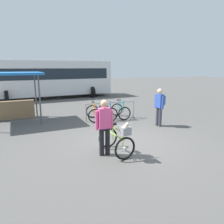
% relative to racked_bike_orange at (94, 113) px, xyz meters
% --- Properties ---
extents(ground_plane, '(80.00, 80.00, 0.00)m').
position_rel_racked_bike_orange_xyz_m(ground_plane, '(0.23, -3.33, -0.37)').
color(ground_plane, '#514F4C').
extents(bike_rack_rail, '(2.51, 0.10, 0.88)m').
position_rel_racked_bike_orange_xyz_m(bike_rack_rail, '(0.81, -0.17, 0.27)').
color(bike_rack_rail, '#99999E').
rests_on(bike_rack_rail, ground).
extents(racked_bike_orange, '(0.78, 1.16, 0.97)m').
position_rel_racked_bike_orange_xyz_m(racked_bike_orange, '(0.00, 0.00, 0.00)').
color(racked_bike_orange, black).
rests_on(racked_bike_orange, ground).
extents(racked_bike_blue, '(0.75, 1.15, 0.97)m').
position_rel_racked_bike_orange_xyz_m(racked_bike_blue, '(0.70, 0.01, 0.00)').
color(racked_bike_blue, black).
rests_on(racked_bike_blue, ground).
extents(racked_bike_teal, '(0.68, 1.11, 0.97)m').
position_rel_racked_bike_orange_xyz_m(racked_bike_teal, '(1.40, 0.02, 0.00)').
color(racked_bike_teal, black).
rests_on(racked_bike_teal, ground).
extents(featured_bicycle, '(0.83, 1.25, 1.09)m').
position_rel_racked_bike_orange_xyz_m(featured_bicycle, '(-0.33, -4.22, 0.12)').
color(featured_bicycle, black).
rests_on(featured_bicycle, ground).
extents(person_with_featured_bike, '(0.53, 0.22, 1.64)m').
position_rel_racked_bike_orange_xyz_m(person_with_featured_bike, '(-0.70, -4.10, 0.54)').
color(person_with_featured_bike, black).
rests_on(person_with_featured_bike, ground).
extents(pedestrian_with_backpack, '(0.38, 0.52, 1.64)m').
position_rel_racked_bike_orange_xyz_m(pedestrian_with_backpack, '(2.45, -1.90, 0.57)').
color(pedestrian_with_backpack, '#383842').
rests_on(pedestrian_with_backpack, ground).
extents(bus_distant, '(10.24, 4.26, 3.08)m').
position_rel_racked_bike_orange_xyz_m(bus_distant, '(-1.59, 8.43, 1.37)').
color(bus_distant, silver).
rests_on(bus_distant, ground).
extents(market_stall, '(3.32, 2.61, 2.30)m').
position_rel_racked_bike_orange_xyz_m(market_stall, '(-3.84, 1.14, 1.03)').
color(market_stall, '#4C4C51').
rests_on(market_stall, ground).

